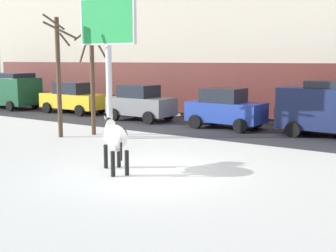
% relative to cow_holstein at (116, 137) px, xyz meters
% --- Properties ---
extents(ground_plane, '(120.00, 120.00, 0.00)m').
position_rel_cow_holstein_xyz_m(ground_plane, '(0.94, 0.24, -1.00)').
color(ground_plane, white).
extents(road_strip, '(60.00, 5.60, 0.01)m').
position_rel_cow_holstein_xyz_m(road_strip, '(0.94, 8.73, -1.00)').
color(road_strip, '#333338').
rests_on(road_strip, ground).
extents(cow_holstein, '(1.76, 1.48, 1.54)m').
position_rel_cow_holstein_xyz_m(cow_holstein, '(0.00, 0.00, 0.00)').
color(cow_holstein, silver).
rests_on(cow_holstein, ground).
extents(billboard, '(2.53, 0.45, 5.56)m').
position_rel_cow_holstein_xyz_m(billboard, '(-3.62, 3.90, 3.31)').
color(billboard, silver).
rests_on(billboard, ground).
extents(car_darkgreen_van, '(4.63, 2.18, 2.32)m').
position_rel_cow_holstein_xyz_m(car_darkgreen_van, '(-16.45, 8.63, 0.24)').
color(car_darkgreen_van, '#194C2D').
rests_on(car_darkgreen_van, ground).
extents(car_yellow_sedan, '(4.23, 2.04, 1.84)m').
position_rel_cow_holstein_xyz_m(car_yellow_sedan, '(-11.02, 9.18, -0.09)').
color(car_yellow_sedan, gold).
rests_on(car_yellow_sedan, ground).
extents(car_grey_hatchback, '(3.53, 1.97, 1.86)m').
position_rel_cow_holstein_xyz_m(car_grey_hatchback, '(-5.79, 8.83, -0.07)').
color(car_grey_hatchback, slate).
rests_on(car_grey_hatchback, ground).
extents(car_blue_hatchback, '(3.53, 1.97, 1.86)m').
position_rel_cow_holstein_xyz_m(car_blue_hatchback, '(-0.91, 8.89, -0.07)').
color(car_blue_hatchback, '#233D9E').
rests_on(car_blue_hatchback, ground).
extents(pedestrian_near_billboard, '(0.36, 0.24, 1.73)m').
position_rel_cow_holstein_xyz_m(pedestrian_near_billboard, '(-8.82, 11.97, -0.12)').
color(pedestrian_near_billboard, '#282833').
rests_on(pedestrian_near_billboard, ground).
extents(bare_tree_left_lot, '(1.53, 1.42, 4.98)m').
position_rel_cow_holstein_xyz_m(bare_tree_left_lot, '(-4.81, 4.23, 1.64)').
color(bare_tree_left_lot, '#4C3828').
rests_on(bare_tree_left_lot, ground).
extents(bare_tree_far_back, '(1.09, 1.35, 4.93)m').
position_rel_cow_holstein_xyz_m(bare_tree_far_back, '(-5.48, 2.99, 1.64)').
color(bare_tree_far_back, '#4C3828').
rests_on(bare_tree_far_back, ground).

